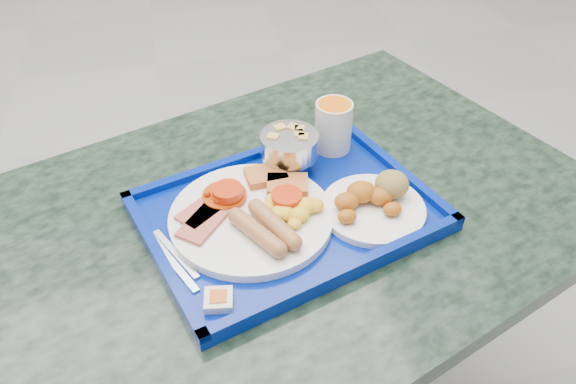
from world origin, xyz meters
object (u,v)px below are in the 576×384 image
Objects in this scene: bread_plate at (374,201)px; juice_cup at (333,125)px; tray at (288,213)px; main_plate at (256,213)px; table at (279,279)px; fruit_bowl at (289,146)px.

juice_cup is (-0.02, 0.18, 0.03)m from bread_plate.
tray is 0.06m from main_plate.
tray reaches higher than table.
fruit_bowl is at bearing 127.16° from bread_plate.
juice_cup is (0.12, 0.16, 0.06)m from tray.
tray is 0.14m from bread_plate.
table is 0.19m from tray.
table is 13.39× the size of juice_cup.
table is at bearing -113.85° from fruit_bowl.
fruit_bowl reaches higher than table.
tray is 3.14× the size of bread_plate.
bread_plate reaches higher than tray.
bread_plate is 1.80× the size of juice_cup.
tray is 0.21m from juice_cup.
tray is at bearing -128.11° from juice_cup.
juice_cup is at bearing 22.99° from fruit_bowl.
main_plate is 0.15m from fruit_bowl.
bread_plate is at bearing -52.84° from fruit_bowl.
table is 4.84× the size of main_plate.
main_plate reaches higher than table.
juice_cup is at bearing 42.90° from main_plate.
main_plate is (-0.04, -0.03, 0.21)m from table.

